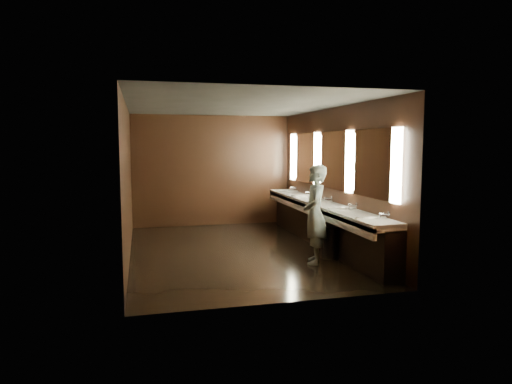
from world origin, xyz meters
TOP-DOWN VIEW (x-y plane):
  - floor at (0.00, 0.00)m, footprint 6.00×6.00m
  - ceiling at (0.00, 0.00)m, footprint 4.00×6.00m
  - wall_back at (0.00, 3.00)m, footprint 4.00×0.02m
  - wall_front at (0.00, -3.00)m, footprint 4.00×0.02m
  - wall_left at (-2.00, 0.00)m, footprint 0.02×6.00m
  - wall_right at (2.00, 0.00)m, footprint 0.02×6.00m
  - sink_counter at (1.79, 0.00)m, footprint 0.55×5.40m
  - mirror_band at (1.98, -0.00)m, footprint 0.06×5.03m
  - person at (1.15, -1.20)m, footprint 0.59×0.73m
  - trash_bin at (1.58, -0.95)m, footprint 0.51×0.51m

SIDE VIEW (x-z plane):
  - floor at x=0.00m, z-range 0.00..0.00m
  - trash_bin at x=1.58m, z-range 0.00..0.60m
  - sink_counter at x=1.79m, z-range -0.01..1.00m
  - person at x=1.15m, z-range 0.00..1.72m
  - wall_back at x=0.00m, z-range 0.00..2.80m
  - wall_front at x=0.00m, z-range 0.00..2.80m
  - wall_left at x=-2.00m, z-range 0.00..2.80m
  - wall_right at x=2.00m, z-range 0.00..2.80m
  - mirror_band at x=1.98m, z-range 1.17..2.32m
  - ceiling at x=0.00m, z-range 2.79..2.81m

